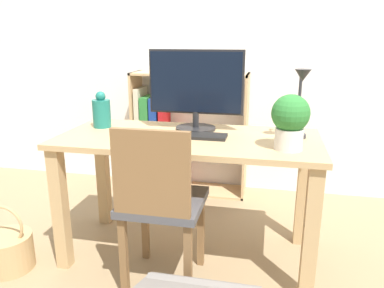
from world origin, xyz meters
name	(u,v)px	position (x,y,z in m)	size (l,w,h in m)	color
ground_plane	(189,253)	(0.00, 0.00, 0.00)	(10.00, 10.00, 0.00)	#997F5B
wall_back	(219,30)	(0.00, 1.12, 1.30)	(8.00, 0.05, 2.60)	white
desk	(188,160)	(0.00, 0.00, 0.59)	(1.41, 0.65, 0.72)	tan
monitor	(196,87)	(0.01, 0.16, 0.97)	(0.54, 0.23, 0.46)	#232326
keyboard	(189,135)	(0.01, -0.01, 0.73)	(0.41, 0.12, 0.02)	black
vase	(102,112)	(-0.55, 0.10, 0.82)	(0.11, 0.11, 0.22)	#1E7266
desk_lamp	(300,97)	(0.58, 0.04, 0.95)	(0.10, 0.19, 0.37)	#2D2D33
potted_plant	(290,120)	(0.53, -0.14, 0.87)	(0.18, 0.18, 0.27)	silver
chair	(160,200)	(-0.07, -0.32, 0.48)	(0.40, 0.40, 0.86)	#4C4C51
bookshelf	(169,139)	(-0.38, 0.95, 0.44)	(0.92, 0.28, 0.98)	tan
basket	(8,250)	(-0.95, -0.35, 0.11)	(0.27, 0.27, 0.38)	tan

